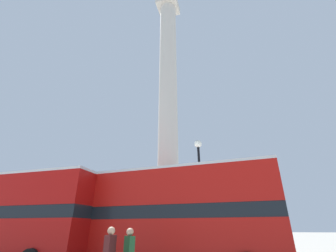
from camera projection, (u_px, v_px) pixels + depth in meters
name	position (u px, v px, depth m)	size (l,w,h in m)	color
monument_column	(168.00, 131.00, 18.70)	(5.19, 5.19, 25.91)	beige
bus_a	(165.00, 213.00, 10.60)	(10.40, 3.45, 4.33)	#B7140F
equestrian_statue	(95.00, 228.00, 20.99)	(3.69, 3.34, 5.98)	beige
street_lamp	(201.00, 188.00, 12.14)	(0.44, 0.44, 6.48)	black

